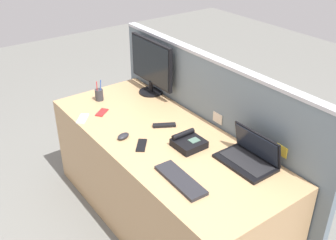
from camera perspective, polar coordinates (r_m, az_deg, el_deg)
ground_plane at (r=3.29m, az=-0.72°, el=-13.72°), size 10.00×10.00×0.00m
desk at (r=3.04m, az=-0.77°, el=-8.50°), size 2.01×0.82×0.76m
cubicle_divider at (r=3.14m, az=5.90°, el=-1.83°), size 2.21×0.08×1.26m
desktop_monitor at (r=3.38m, az=-2.43°, el=7.93°), size 0.55×0.21×0.47m
laptop at (r=2.59m, az=11.64°, el=-5.02°), size 0.37×0.24×0.21m
desk_phone at (r=2.71m, az=2.95°, el=-3.22°), size 0.19×0.19×0.09m
keyboard_main at (r=2.40m, az=1.79°, el=-8.58°), size 0.39×0.14×0.02m
computer_mouse_right_hand at (r=2.82m, az=-6.44°, el=-2.31°), size 0.09×0.11×0.03m
pen_cup at (r=3.37m, az=-9.85°, el=3.60°), size 0.07×0.07×0.19m
cell_phone_black_slab at (r=2.73m, az=-3.82°, el=-3.63°), size 0.16×0.15×0.01m
cell_phone_white_slab at (r=3.12m, az=-12.13°, el=0.21°), size 0.15×0.14×0.01m
cell_phone_red_case at (r=3.18m, az=-9.47°, el=1.08°), size 0.12×0.14×0.01m
tv_remote at (r=2.95m, az=-0.53°, el=-0.76°), size 0.12×0.17×0.02m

